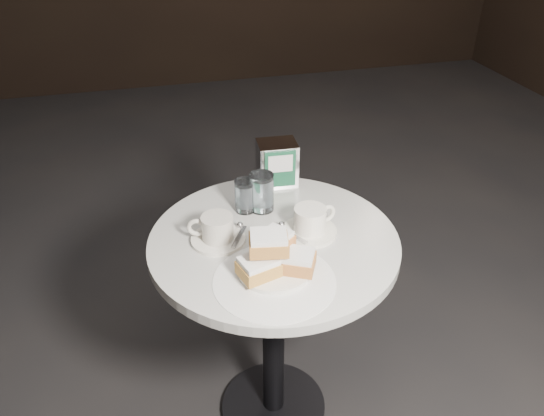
{
  "coord_description": "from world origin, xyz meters",
  "views": [
    {
      "loc": [
        -0.31,
        -1.16,
        1.61
      ],
      "look_at": [
        0.0,
        0.02,
        0.83
      ],
      "focal_mm": 35.0,
      "sensor_mm": 36.0,
      "label": 1
    }
  ],
  "objects": [
    {
      "name": "cafe_table",
      "position": [
        0.0,
        0.0,
        0.55
      ],
      "size": [
        0.7,
        0.7,
        0.74
      ],
      "color": "black",
      "rests_on": "ground"
    },
    {
      "name": "water_glass_left",
      "position": [
        -0.05,
        0.16,
        0.79
      ],
      "size": [
        0.07,
        0.07,
        0.1
      ],
      "rotation": [
        0.0,
        0.0,
        0.25
      ],
      "color": "silver",
      "rests_on": "cafe_table"
    },
    {
      "name": "napkin_dispenser",
      "position": [
        0.09,
        0.3,
        0.82
      ],
      "size": [
        0.13,
        0.11,
        0.14
      ],
      "rotation": [
        0.0,
        0.0,
        -0.06
      ],
      "color": "silver",
      "rests_on": "cafe_table"
    },
    {
      "name": "beignet_plate",
      "position": [
        -0.04,
        -0.15,
        0.79
      ],
      "size": [
        0.21,
        0.2,
        0.12
      ],
      "rotation": [
        0.0,
        0.0,
        -0.03
      ],
      "color": "silver",
      "rests_on": "cafe_table"
    },
    {
      "name": "coffee_cup_left",
      "position": [
        -0.15,
        0.02,
        0.78
      ],
      "size": [
        0.18,
        0.18,
        0.08
      ],
      "rotation": [
        0.0,
        0.0,
        -0.25
      ],
      "color": "white",
      "rests_on": "cafe_table"
    },
    {
      "name": "coffee_cup_right",
      "position": [
        0.1,
        -0.0,
        0.78
      ],
      "size": [
        0.19,
        0.19,
        0.08
      ],
      "rotation": [
        0.0,
        0.0,
        0.28
      ],
      "color": "white",
      "rests_on": "cafe_table"
    },
    {
      "name": "water_glass_right",
      "position": [
        0.0,
        0.15,
        0.8
      ],
      "size": [
        0.09,
        0.09,
        0.12
      ],
      "rotation": [
        0.0,
        0.0,
        -0.27
      ],
      "color": "silver",
      "rests_on": "cafe_table"
    },
    {
      "name": "ground",
      "position": [
        0.0,
        0.0,
        0.0
      ],
      "size": [
        7.0,
        7.0,
        0.0
      ],
      "primitive_type": "plane",
      "color": "black",
      "rests_on": "ground"
    },
    {
      "name": "sugar_spill",
      "position": [
        -0.05,
        -0.18,
        0.75
      ],
      "size": [
        0.4,
        0.4,
        0.0
      ],
      "primitive_type": "cylinder",
      "rotation": [
        0.0,
        0.0,
        0.36
      ],
      "color": "white",
      "rests_on": "cafe_table"
    }
  ]
}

